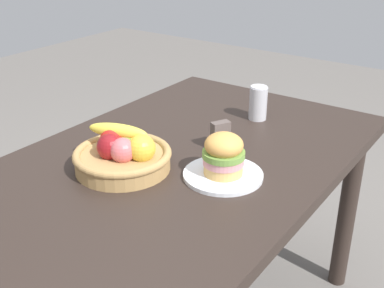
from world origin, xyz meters
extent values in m
cube|color=#2D231E|center=(0.00, 0.00, 0.73)|extent=(1.40, 0.90, 0.04)
cylinder|color=#2D231E|center=(0.62, -0.37, 0.35)|extent=(0.07, 0.07, 0.71)
cylinder|color=#2D231E|center=(0.62, 0.37, 0.35)|extent=(0.07, 0.07, 0.71)
cylinder|color=white|center=(-0.04, -0.18, 0.76)|extent=(0.23, 0.23, 0.01)
cylinder|color=#DBAD60|center=(-0.04, -0.18, 0.78)|extent=(0.11, 0.11, 0.03)
cylinder|color=pink|center=(-0.04, -0.18, 0.80)|extent=(0.12, 0.12, 0.02)
cylinder|color=olive|center=(-0.04, -0.18, 0.82)|extent=(0.12, 0.12, 0.02)
ellipsoid|color=#DF9F4D|center=(-0.04, -0.18, 0.85)|extent=(0.11, 0.11, 0.07)
cylinder|color=silver|center=(0.41, -0.05, 0.81)|extent=(0.07, 0.07, 0.12)
cylinder|color=silver|center=(0.41, -0.05, 0.87)|extent=(0.06, 0.06, 0.00)
cylinder|color=tan|center=(-0.17, 0.09, 0.78)|extent=(0.28, 0.28, 0.05)
torus|color=tan|center=(-0.17, 0.09, 0.80)|extent=(0.29, 0.29, 0.02)
sphere|color=#6BAD38|center=(-0.13, 0.09, 0.83)|extent=(0.08, 0.08, 0.08)
sphere|color=red|center=(-0.17, 0.12, 0.83)|extent=(0.08, 0.08, 0.08)
sphere|color=maroon|center=(-0.20, 0.10, 0.83)|extent=(0.08, 0.08, 0.08)
sphere|color=#D16066|center=(-0.20, 0.06, 0.83)|extent=(0.07, 0.07, 0.07)
sphere|color=gold|center=(-0.16, 0.02, 0.83)|extent=(0.08, 0.08, 0.08)
ellipsoid|color=yellow|center=(-0.16, 0.11, 0.86)|extent=(0.11, 0.19, 0.05)
cube|color=#594C47|center=(0.12, -0.07, 0.80)|extent=(0.07, 0.05, 0.09)
camera|label=1|loc=(-1.10, -0.82, 1.43)|focal=45.75mm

